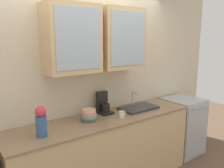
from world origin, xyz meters
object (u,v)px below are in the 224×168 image
(vase, at_px, (41,121))
(cup_near_sink, at_px, (122,114))
(sink_faucet, at_px, (138,107))
(dishwasher, at_px, (182,125))
(bowl_stack, at_px, (89,115))
(coffee_maker, at_px, (104,105))

(vase, xyz_separation_m, cup_near_sink, (1.03, -0.03, -0.12))
(sink_faucet, xyz_separation_m, vase, (-1.44, -0.11, 0.14))
(dishwasher, bearing_deg, cup_near_sink, -175.57)
(cup_near_sink, bearing_deg, vase, 178.21)
(vase, relative_size, dishwasher, 0.34)
(bowl_stack, xyz_separation_m, cup_near_sink, (0.40, -0.14, -0.03))
(sink_faucet, height_order, coffee_maker, coffee_maker)
(cup_near_sink, relative_size, coffee_maker, 0.36)
(dishwasher, relative_size, coffee_maker, 3.24)
(bowl_stack, relative_size, cup_near_sink, 1.91)
(vase, height_order, dishwasher, vase)
(sink_faucet, height_order, vase, vase)
(dishwasher, bearing_deg, sink_faucet, 177.84)
(sink_faucet, distance_m, bowl_stack, 0.82)
(bowl_stack, xyz_separation_m, dishwasher, (1.80, -0.04, -0.54))
(coffee_maker, bearing_deg, dishwasher, -6.80)
(vase, xyz_separation_m, coffee_maker, (0.94, 0.25, -0.06))
(bowl_stack, xyz_separation_m, vase, (-0.63, -0.11, 0.10))
(bowl_stack, bearing_deg, coffee_maker, 24.49)
(sink_faucet, relative_size, coffee_maker, 1.84)
(coffee_maker, bearing_deg, vase, -164.88)
(coffee_maker, bearing_deg, sink_faucet, -15.66)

